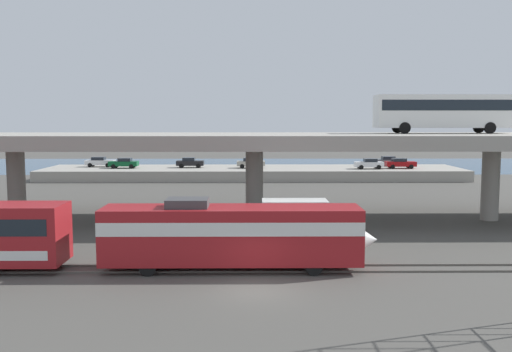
# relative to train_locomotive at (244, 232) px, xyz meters

# --- Properties ---
(ground_plane) EXTENTS (260.00, 260.00, 0.00)m
(ground_plane) POSITION_rel_train_locomotive_xyz_m (0.68, -4.00, -2.19)
(ground_plane) COLOR #4C4944
(rail_strip_near) EXTENTS (110.00, 0.12, 0.12)m
(rail_strip_near) POSITION_rel_train_locomotive_xyz_m (0.68, -0.72, -2.13)
(rail_strip_near) COLOR #59544C
(rail_strip_near) RESTS_ON ground_plane
(rail_strip_far) EXTENTS (110.00, 0.12, 0.12)m
(rail_strip_far) POSITION_rel_train_locomotive_xyz_m (0.68, 0.72, -2.13)
(rail_strip_far) COLOR #59544C
(rail_strip_far) RESTS_ON ground_plane
(train_locomotive) EXTENTS (15.90, 3.04, 4.18)m
(train_locomotive) POSITION_rel_train_locomotive_xyz_m (0.00, 0.00, 0.00)
(train_locomotive) COLOR maroon
(train_locomotive) RESTS_ON ground_plane
(highway_overpass) EXTENTS (96.00, 11.90, 7.46)m
(highway_overpass) POSITION_rel_train_locomotive_xyz_m (0.68, 16.00, 4.49)
(highway_overpass) COLOR #9E998E
(highway_overpass) RESTS_ON ground_plane
(transit_bus_on_overpass) EXTENTS (12.00, 2.68, 3.40)m
(transit_bus_on_overpass) POSITION_rel_train_locomotive_xyz_m (17.49, 18.05, 7.33)
(transit_bus_on_overpass) COLOR silver
(transit_bus_on_overpass) RESTS_ON highway_overpass
(service_truck_west) EXTENTS (6.80, 2.46, 3.04)m
(service_truck_west) POSITION_rel_train_locomotive_xyz_m (2.59, 7.23, -0.56)
(service_truck_west) COLOR #515459
(service_truck_west) RESTS_ON ground_plane
(pier_parking_lot) EXTENTS (61.21, 12.07, 1.54)m
(pier_parking_lot) POSITION_rel_train_locomotive_xyz_m (0.68, 51.00, -1.42)
(pier_parking_lot) COLOR #9E998E
(pier_parking_lot) RESTS_ON ground_plane
(parked_car_0) EXTENTS (4.28, 1.82, 1.50)m
(parked_car_0) POSITION_rel_train_locomotive_xyz_m (-22.40, 52.82, 0.12)
(parked_car_0) COLOR silver
(parked_car_0) RESTS_ON pier_parking_lot
(parked_car_1) EXTENTS (4.27, 1.86, 1.50)m
(parked_car_1) POSITION_rel_train_locomotive_xyz_m (21.64, 53.81, 0.12)
(parked_car_1) COLOR #515459
(parked_car_1) RESTS_ON pier_parking_lot
(parked_car_2) EXTENTS (4.18, 1.98, 1.50)m
(parked_car_2) POSITION_rel_train_locomotive_xyz_m (-18.25, 50.47, 0.12)
(parked_car_2) COLOR #0C4C26
(parked_car_2) RESTS_ON pier_parking_lot
(parked_car_3) EXTENTS (4.05, 1.91, 1.50)m
(parked_car_3) POSITION_rel_train_locomotive_xyz_m (17.51, 48.92, 0.12)
(parked_car_3) COLOR silver
(parked_car_3) RESTS_ON pier_parking_lot
(parked_car_4) EXTENTS (4.34, 1.87, 1.50)m
(parked_car_4) POSITION_rel_train_locomotive_xyz_m (22.19, 49.55, 0.12)
(parked_car_4) COLOR maroon
(parked_car_4) RESTS_ON pier_parking_lot
(parked_car_5) EXTENTS (4.03, 1.82, 1.50)m
(parked_car_5) POSITION_rel_train_locomotive_xyz_m (-8.66, 51.33, 0.12)
(parked_car_5) COLOR black
(parked_car_5) RESTS_ON pier_parking_lot
(parked_car_6) EXTENTS (4.12, 1.94, 1.50)m
(parked_car_6) POSITION_rel_train_locomotive_xyz_m (0.36, 50.57, 0.12)
(parked_car_6) COLOR #9E998C
(parked_car_6) RESTS_ON pier_parking_lot
(harbor_water) EXTENTS (140.00, 36.00, 0.01)m
(harbor_water) POSITION_rel_train_locomotive_xyz_m (0.68, 74.00, -2.19)
(harbor_water) COLOR navy
(harbor_water) RESTS_ON ground_plane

